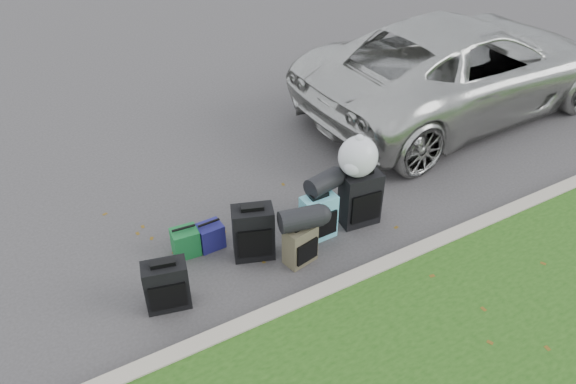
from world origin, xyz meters
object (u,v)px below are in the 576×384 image
tote_navy (210,236)px  suitcase_teal (318,217)px  suitcase_olive (300,244)px  suitcase_small_black (167,285)px  suitcase_large_black_right (360,198)px  tote_green (186,242)px  suitcase_large_black_left (253,233)px  suv (462,66)px

tote_navy → suitcase_teal: bearing=-23.2°
suitcase_olive → suitcase_teal: 0.49m
suitcase_small_black → suitcase_large_black_right: size_ratio=0.80×
suitcase_small_black → suitcase_olive: (1.53, -0.10, -0.04)m
suitcase_large_black_right → suitcase_teal: bearing=-174.1°
suitcase_large_black_right → tote_green: (-2.07, 0.50, -0.18)m
suitcase_small_black → suitcase_teal: suitcase_teal is taller
suitcase_small_black → suitcase_teal: 1.94m
suitcase_small_black → suitcase_large_black_left: bearing=26.9°
suitcase_teal → suitcase_large_black_right: bearing=-1.8°
suitcase_small_black → suitcase_teal: size_ratio=0.97×
suitcase_small_black → tote_green: 0.81m
suitcase_teal → tote_navy: (-1.19, 0.47, -0.13)m
suitcase_large_black_right → tote_green: suitcase_large_black_right is taller
suitcase_olive → suitcase_teal: size_ratio=0.84×
suitcase_small_black → tote_green: bearing=70.0°
suitcase_olive → suitcase_teal: suitcase_teal is taller
suitcase_small_black → suitcase_olive: bearing=10.5°
suv → suitcase_large_black_right: 3.59m
suitcase_olive → suitcase_teal: bearing=22.1°
suitcase_small_black → suitcase_large_black_right: (2.52, 0.16, 0.07)m
tote_green → suitcase_teal: bearing=-13.2°
suitcase_large_black_left → suitcase_large_black_right: bearing=16.4°
suv → tote_navy: 5.11m
suitcase_small_black → suitcase_teal: (1.93, 0.17, 0.01)m
suv → tote_navy: size_ratio=17.61×
suitcase_teal → suitcase_large_black_right: size_ratio=0.82×
suitcase_large_black_left → tote_green: suitcase_large_black_left is taller
suitcase_large_black_left → tote_green: 0.80m
suv → suitcase_large_black_left: (-4.56, -1.58, -0.43)m
suitcase_large_black_right → tote_navy: 1.85m
suitcase_teal → tote_navy: 1.29m
tote_navy → tote_green: bearing=173.5°
suv → suitcase_olive: (-4.15, -1.93, -0.52)m
suitcase_small_black → suitcase_large_black_left: suitcase_large_black_left is taller
suv → suitcase_olive: bearing=112.6°
suv → tote_navy: bearing=101.3°
tote_green → suitcase_olive: bearing=-30.2°
suitcase_teal → suv: bearing=22.8°
suv → suitcase_small_black: bearing=105.6°
suitcase_olive → suitcase_large_black_right: bearing=3.5°
suitcase_large_black_right → tote_navy: bearing=171.7°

